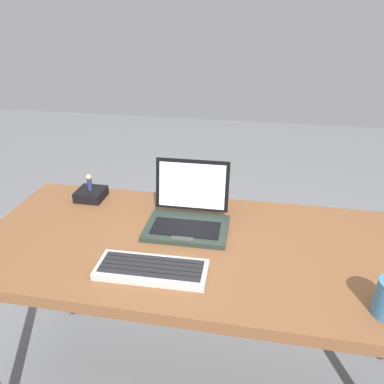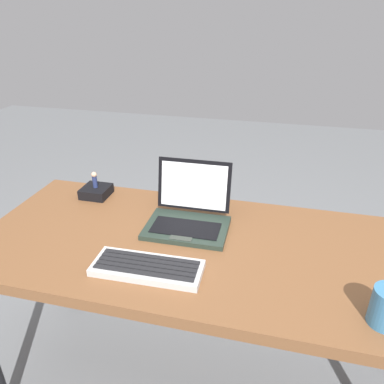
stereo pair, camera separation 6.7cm
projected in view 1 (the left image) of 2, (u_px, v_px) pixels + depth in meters
The scene contains 6 objects.
ground_plane at pixel (208, 384), 1.55m from camera, with size 8.00×8.00×0.00m, color slate.
desk at pixel (211, 259), 1.26m from camera, with size 1.58×0.67×0.70m.
laptop_front at pixel (188, 215), 1.32m from camera, with size 0.29×0.24×0.22m.
external_keyboard at pixel (152, 269), 1.10m from camera, with size 0.33×0.13×0.03m.
figurine_stand at pixel (91, 194), 1.52m from camera, with size 0.11×0.11×0.04m, color black.
figurine at pixel (89, 182), 1.49m from camera, with size 0.02×0.02×0.07m.
Camera 1 is at (0.12, -1.02, 1.41)m, focal length 34.83 mm.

